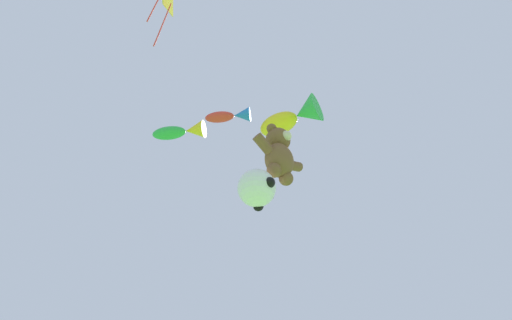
# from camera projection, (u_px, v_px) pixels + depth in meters

# --- Properties ---
(teddy_bear_kite) EXTENTS (1.86, 0.82, 1.88)m
(teddy_bear_kite) POSITION_uv_depth(u_px,v_px,m) (279.00, 154.00, 9.33)
(teddy_bear_kite) COLOR brown
(soccer_ball_kite) EXTENTS (1.02, 1.02, 0.94)m
(soccer_ball_kite) POSITION_uv_depth(u_px,v_px,m) (257.00, 188.00, 8.18)
(soccer_ball_kite) COLOR white
(fish_kite_goldfin) EXTENTS (1.48, 2.51, 1.09)m
(fish_kite_goldfin) POSITION_uv_depth(u_px,v_px,m) (292.00, 118.00, 12.67)
(fish_kite_goldfin) COLOR yellow
(fish_kite_crimson) EXTENTS (1.51, 1.74, 0.58)m
(fish_kite_crimson) POSITION_uv_depth(u_px,v_px,m) (231.00, 116.00, 13.45)
(fish_kite_crimson) COLOR red
(fish_kite_emerald) EXTENTS (1.85, 2.22, 0.75)m
(fish_kite_emerald) POSITION_uv_depth(u_px,v_px,m) (182.00, 132.00, 14.26)
(fish_kite_emerald) COLOR green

